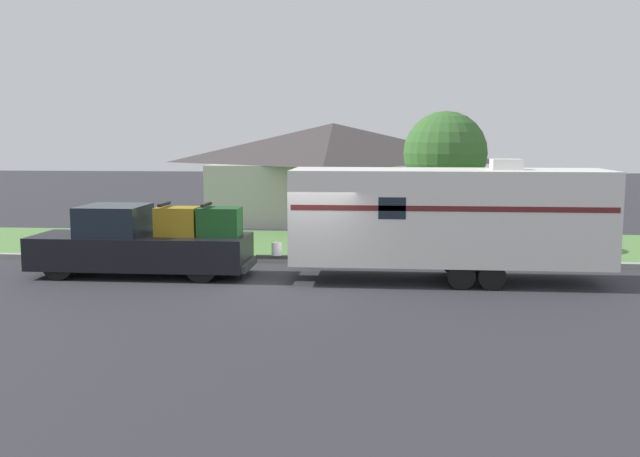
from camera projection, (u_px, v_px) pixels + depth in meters
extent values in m
plane|color=#2D2D33|center=(307.00, 288.00, 18.50)|extent=(120.00, 120.00, 0.00)
cube|color=#999993|center=(320.00, 261.00, 22.19)|extent=(80.00, 0.30, 0.14)
cube|color=#568442|center=(329.00, 245.00, 25.80)|extent=(80.00, 7.00, 0.03)
cube|color=#B2B2A8|center=(333.00, 191.00, 33.48)|extent=(10.53, 7.38, 2.68)
pyramid|color=#3D3838|center=(333.00, 143.00, 33.19)|extent=(11.37, 7.98, 1.84)
cube|color=#4C3828|center=(327.00, 205.00, 29.90)|extent=(1.00, 0.06, 2.10)
cylinder|color=black|center=(59.00, 264.00, 19.52)|extent=(0.88, 0.28, 0.88)
cylinder|color=black|center=(83.00, 254.00, 21.13)|extent=(0.88, 0.28, 0.88)
cylinder|color=black|center=(202.00, 266.00, 19.17)|extent=(0.88, 0.28, 0.88)
cylinder|color=black|center=(216.00, 256.00, 20.78)|extent=(0.88, 0.28, 0.88)
cube|color=black|center=(95.00, 250.00, 20.23)|extent=(3.33, 1.99, 0.91)
cube|color=#19232D|center=(114.00, 220.00, 20.07)|extent=(1.73, 1.83, 0.84)
cube|color=black|center=(199.00, 252.00, 19.96)|extent=(2.73, 1.99, 0.91)
cube|color=#333333|center=(250.00, 265.00, 19.88)|extent=(0.12, 1.79, 0.20)
cube|color=olive|center=(177.00, 221.00, 19.91)|extent=(1.15, 0.84, 0.80)
cube|color=black|center=(164.00, 204.00, 19.88)|extent=(0.10, 0.92, 0.08)
cube|color=#194C1E|center=(220.00, 222.00, 19.80)|extent=(1.15, 0.84, 0.80)
cube|color=black|center=(206.00, 205.00, 19.77)|extent=(0.10, 0.92, 0.08)
cylinder|color=black|center=(461.00, 276.00, 18.32)|extent=(0.70, 0.22, 0.70)
cylinder|color=black|center=(453.00, 261.00, 20.43)|extent=(0.70, 0.22, 0.70)
cylinder|color=black|center=(492.00, 276.00, 18.25)|extent=(0.70, 0.22, 0.70)
cylinder|color=black|center=(481.00, 262.00, 20.36)|extent=(0.70, 0.22, 0.70)
cube|color=silver|center=(448.00, 216.00, 19.21)|extent=(8.40, 2.42, 2.50)
cube|color=#5B1E1E|center=(452.00, 209.00, 17.97)|extent=(8.23, 0.01, 0.14)
cube|color=#383838|center=(275.00, 257.00, 19.79)|extent=(1.05, 0.12, 0.10)
cylinder|color=silver|center=(277.00, 249.00, 19.75)|extent=(0.28, 0.28, 0.36)
cube|color=silver|center=(507.00, 164.00, 18.90)|extent=(0.80, 0.68, 0.28)
cube|color=#19232D|center=(392.00, 208.00, 18.11)|extent=(0.70, 0.01, 0.56)
cylinder|color=brown|center=(489.00, 242.00, 22.63)|extent=(0.09, 0.09, 1.14)
cube|color=#B2B2B2|center=(490.00, 221.00, 22.55)|extent=(0.48, 0.20, 0.22)
cylinder|color=brown|center=(444.00, 217.00, 24.79)|extent=(0.24, 0.24, 2.26)
sphere|color=#38662D|center=(445.00, 153.00, 24.50)|extent=(2.88, 2.88, 2.88)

